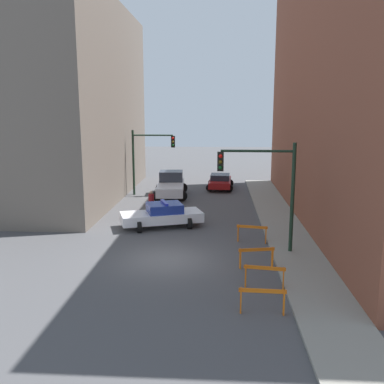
% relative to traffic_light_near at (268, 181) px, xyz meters
% --- Properties ---
extents(ground_plane, '(120.00, 120.00, 0.00)m').
position_rel_traffic_light_near_xyz_m(ground_plane, '(-4.73, -1.23, -3.53)').
color(ground_plane, '#4C4C4F').
extents(sidewalk_right, '(2.40, 44.00, 0.12)m').
position_rel_traffic_light_near_xyz_m(sidewalk_right, '(1.47, -1.23, -3.47)').
color(sidewalk_right, gray).
rests_on(sidewalk_right, ground_plane).
extents(building_corner_left, '(14.00, 20.00, 14.63)m').
position_rel_traffic_light_near_xyz_m(building_corner_left, '(-16.73, 12.77, 3.78)').
color(building_corner_left, '#6B6056').
rests_on(building_corner_left, ground_plane).
extents(traffic_light_near, '(3.64, 0.35, 5.20)m').
position_rel_traffic_light_near_xyz_m(traffic_light_near, '(0.00, 0.00, 0.00)').
color(traffic_light_near, black).
rests_on(traffic_light_near, sidewalk_right).
extents(traffic_light_far, '(3.44, 0.35, 5.20)m').
position_rel_traffic_light_near_xyz_m(traffic_light_far, '(-8.03, 13.73, -0.13)').
color(traffic_light_far, black).
rests_on(traffic_light_far, ground_plane).
extents(police_car, '(5.05, 3.28, 1.52)m').
position_rel_traffic_light_near_xyz_m(police_car, '(-5.59, 4.30, -2.81)').
color(police_car, white).
rests_on(police_car, ground_plane).
extents(white_truck, '(2.88, 5.52, 1.90)m').
position_rel_traffic_light_near_xyz_m(white_truck, '(-6.09, 13.34, -2.62)').
color(white_truck, silver).
rests_on(white_truck, ground_plane).
extents(parked_car_near, '(2.40, 4.38, 1.31)m').
position_rel_traffic_light_near_xyz_m(parked_car_near, '(-2.17, 16.73, -2.86)').
color(parked_car_near, maroon).
rests_on(parked_car_near, ground_plane).
extents(pedestrian_crossing, '(0.36, 0.36, 1.66)m').
position_rel_traffic_light_near_xyz_m(pedestrian_crossing, '(-6.64, 6.88, -2.67)').
color(pedestrian_crossing, black).
rests_on(pedestrian_crossing, ground_plane).
extents(barrier_front, '(1.60, 0.22, 0.90)m').
position_rel_traffic_light_near_xyz_m(barrier_front, '(-0.79, -6.33, -2.91)').
color(barrier_front, orange).
rests_on(barrier_front, ground_plane).
extents(barrier_mid, '(1.59, 0.37, 0.90)m').
position_rel_traffic_light_near_xyz_m(barrier_mid, '(-0.50, -4.21, -2.91)').
color(barrier_mid, orange).
rests_on(barrier_mid, ground_plane).
extents(barrier_back, '(1.58, 0.44, 0.90)m').
position_rel_traffic_light_near_xyz_m(barrier_back, '(-0.62, -2.03, -2.91)').
color(barrier_back, orange).
rests_on(barrier_back, ground_plane).
extents(barrier_corner, '(1.58, 0.43, 0.90)m').
position_rel_traffic_light_near_xyz_m(barrier_corner, '(-0.54, 1.62, -2.91)').
color(barrier_corner, orange).
rests_on(barrier_corner, ground_plane).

